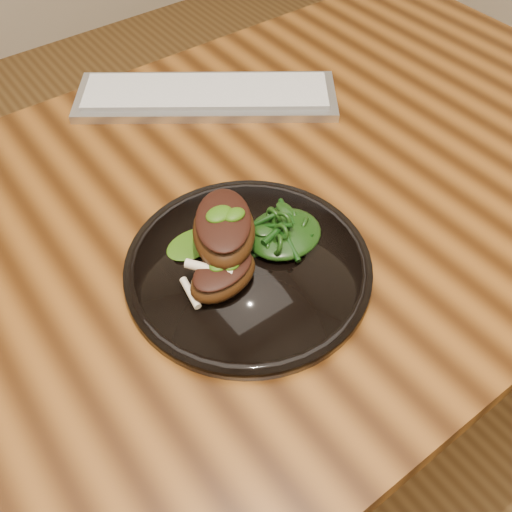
{
  "coord_description": "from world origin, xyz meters",
  "views": [
    {
      "loc": [
        -0.25,
        -0.47,
        1.3
      ],
      "look_at": [
        0.02,
        -0.11,
        0.78
      ],
      "focal_mm": 40.0,
      "sensor_mm": 36.0,
      "label": 1
    }
  ],
  "objects_px": {
    "plate": "(248,267)",
    "keyboard": "(206,95)",
    "lamb_chop_front": "(223,275)",
    "desk": "(199,267)",
    "greens_heap": "(284,230)"
  },
  "relations": [
    {
      "from": "lamb_chop_front",
      "to": "keyboard",
      "type": "bearing_deg",
      "value": 59.67
    },
    {
      "from": "desk",
      "to": "keyboard",
      "type": "relative_size",
      "value": 3.75
    },
    {
      "from": "plate",
      "to": "keyboard",
      "type": "xyz_separation_m",
      "value": [
        0.16,
        0.34,
        -0.0
      ]
    },
    {
      "from": "plate",
      "to": "lamb_chop_front",
      "type": "distance_m",
      "value": 0.05
    },
    {
      "from": "lamb_chop_front",
      "to": "greens_heap",
      "type": "distance_m",
      "value": 0.11
    },
    {
      "from": "keyboard",
      "to": "desk",
      "type": "bearing_deg",
      "value": -126.37
    },
    {
      "from": "desk",
      "to": "greens_heap",
      "type": "height_order",
      "value": "greens_heap"
    },
    {
      "from": "plate",
      "to": "greens_heap",
      "type": "bearing_deg",
      "value": 5.19
    },
    {
      "from": "lamb_chop_front",
      "to": "greens_heap",
      "type": "relative_size",
      "value": 1.02
    },
    {
      "from": "plate",
      "to": "lamb_chop_front",
      "type": "xyz_separation_m",
      "value": [
        -0.04,
        -0.01,
        0.03
      ]
    },
    {
      "from": "plate",
      "to": "greens_heap",
      "type": "distance_m",
      "value": 0.07
    },
    {
      "from": "keyboard",
      "to": "plate",
      "type": "bearing_deg",
      "value": -115.4
    },
    {
      "from": "keyboard",
      "to": "lamb_chop_front",
      "type": "bearing_deg",
      "value": -120.33
    },
    {
      "from": "desk",
      "to": "keyboard",
      "type": "xyz_separation_m",
      "value": [
        0.18,
        0.24,
        0.09
      ]
    },
    {
      "from": "lamb_chop_front",
      "to": "greens_heap",
      "type": "xyz_separation_m",
      "value": [
        0.1,
        0.02,
        -0.0
      ]
    }
  ]
}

